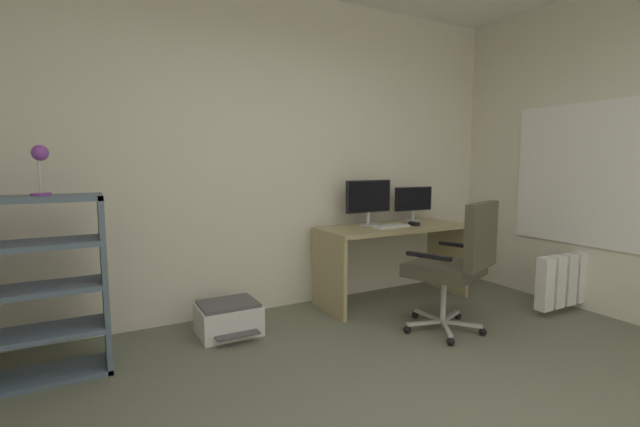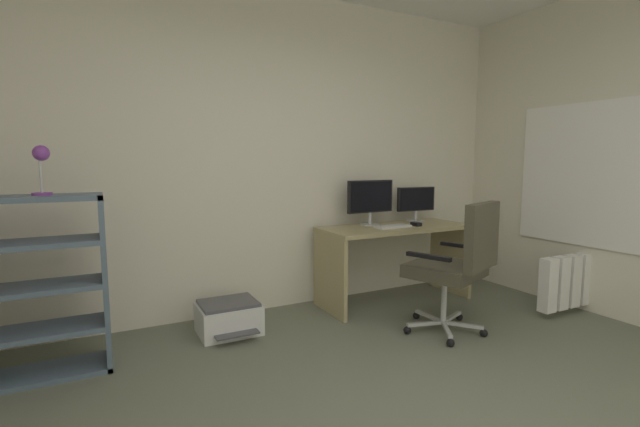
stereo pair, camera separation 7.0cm
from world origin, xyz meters
TOP-DOWN VIEW (x-y plane):
  - wall_back at (0.00, 2.43)m, footprint 5.15×0.10m
  - window_pane at (2.57, 1.05)m, footprint 0.01×1.25m
  - window_frame at (2.56, 1.05)m, footprint 0.02×1.33m
  - desk at (1.21, 2.02)m, footprint 1.43×0.58m
  - monitor_main at (1.03, 2.17)m, footprint 0.50×0.18m
  - monitor_secondary at (1.57, 2.17)m, footprint 0.43×0.18m
  - keyboard at (1.13, 1.95)m, footprint 0.35×0.15m
  - computer_mouse at (1.38, 1.93)m, footprint 0.06×0.10m
  - office_chair at (1.14, 1.16)m, footprint 0.68×0.70m
  - desk_lamp at (-1.53, 1.82)m, footprint 0.11×0.11m
  - printer at (-0.40, 1.98)m, footprint 0.46×0.46m
  - radiator at (2.47, 1.05)m, footprint 0.91×0.10m

SIDE VIEW (x-z plane):
  - printer at x=-0.40m, z-range 0.00..0.25m
  - radiator at x=2.47m, z-range 0.06..0.52m
  - desk at x=1.21m, z-range 0.17..0.89m
  - office_chair at x=1.14m, z-range 0.06..1.08m
  - keyboard at x=1.13m, z-range 0.72..0.74m
  - computer_mouse at x=1.38m, z-range 0.72..0.76m
  - monitor_secondary at x=1.57m, z-range 0.76..1.10m
  - monitor_main at x=1.03m, z-range 0.77..1.19m
  - window_pane at x=2.57m, z-range 0.62..1.79m
  - window_frame at x=2.56m, z-range 0.58..1.83m
  - desk_lamp at x=-1.53m, z-range 1.17..1.47m
  - wall_back at x=0.00m, z-range 0.00..2.77m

